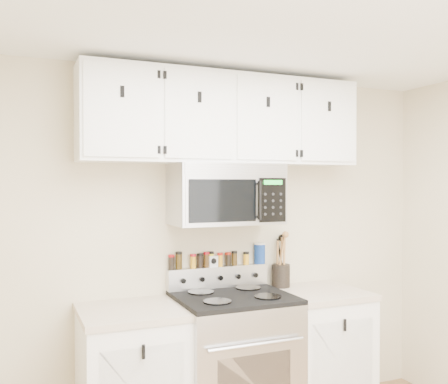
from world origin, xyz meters
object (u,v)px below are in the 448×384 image
object	(u,v)px
microwave	(226,194)
utensil_crock	(281,274)
range	(234,363)
salt_canister	(260,253)

from	to	relation	value
microwave	utensil_crock	world-z (taller)	microwave
range	salt_canister	distance (m)	0.82
utensil_crock	microwave	bearing A→B (deg)	-167.95
range	microwave	size ratio (longest dim) A/B	1.45
microwave	salt_canister	xyz separation A→B (m)	(0.34, 0.16, -0.45)
range	microwave	distance (m)	1.15
range	salt_canister	world-z (taller)	salt_canister
range	salt_canister	size ratio (longest dim) A/B	7.14
range	microwave	world-z (taller)	microwave
microwave	utensil_crock	distance (m)	0.79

